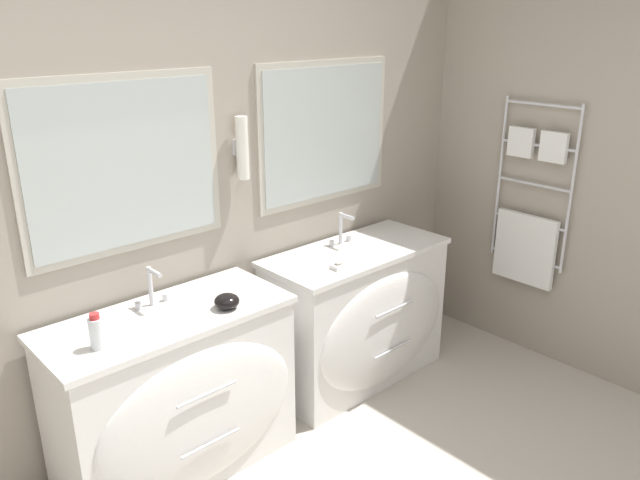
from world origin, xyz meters
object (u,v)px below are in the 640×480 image
vanity_left (177,395)px  vanity_right (359,315)px  toiletry_bottle (97,332)px  amenity_bowl (227,301)px

vanity_left → vanity_right: same height
toiletry_bottle → amenity_bowl: toiletry_bottle is taller
toiletry_bottle → vanity_right: bearing=1.8°
vanity_left → vanity_right: (1.23, 0.00, 0.00)m
vanity_left → amenity_bowl: (0.24, -0.10, 0.45)m
vanity_left → amenity_bowl: 0.52m
vanity_right → amenity_bowl: size_ratio=9.61×
vanity_right → toiletry_bottle: size_ratio=7.24×
toiletry_bottle → amenity_bowl: (0.60, -0.05, -0.04)m
amenity_bowl → vanity_right: bearing=5.7°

